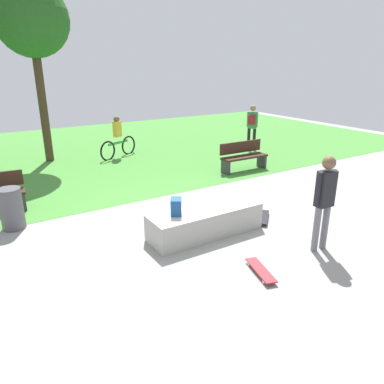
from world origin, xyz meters
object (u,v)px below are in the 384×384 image
object	(u,v)px
trash_bin	(11,209)
tree_young_birch	(32,21)
backpack_on_ledge	(176,207)
cyclist_on_bicycle	(118,140)
concrete_ledge	(205,222)
park_bench_by_oak	(243,156)
skateboard_by_ledge	(261,270)
skater_performing_trick	(325,196)
skateboard_spare	(264,217)
pedestrian_with_backpack	(252,123)

from	to	relation	value
trash_bin	tree_young_birch	bearing A→B (deg)	70.85
backpack_on_ledge	cyclist_on_bicycle	xyz separation A→B (m)	(1.53, 6.94, -0.07)
trash_bin	backpack_on_ledge	bearing A→B (deg)	-40.86
concrete_ledge	cyclist_on_bicycle	size ratio (longest dim) A/B	1.42
park_bench_by_oak	tree_young_birch	xyz separation A→B (m)	(-5.03, 4.56, 4.04)
tree_young_birch	skateboard_by_ledge	bearing A→B (deg)	-82.11
skater_performing_trick	tree_young_birch	world-z (taller)	tree_young_birch
skateboard_by_ledge	tree_young_birch	size ratio (longest dim) A/B	0.14
skater_performing_trick	skateboard_spare	size ratio (longest dim) A/B	2.51
trash_bin	cyclist_on_bicycle	xyz separation A→B (m)	(4.17, 4.65, 0.19)
park_bench_by_oak	tree_young_birch	size ratio (longest dim) A/B	0.28
concrete_ledge	skater_performing_trick	bearing A→B (deg)	-49.57
skater_performing_trick	trash_bin	xyz separation A→B (m)	(-4.69, 4.05, -0.62)
concrete_ledge	skateboard_spare	distance (m)	1.51
skateboard_spare	park_bench_by_oak	distance (m)	4.01
park_bench_by_oak	pedestrian_with_backpack	world-z (taller)	pedestrian_with_backpack
backpack_on_ledge	trash_bin	xyz separation A→B (m)	(-2.64, 2.28, -0.26)
trash_bin	concrete_ledge	bearing A→B (deg)	-36.04
skateboard_by_ledge	tree_young_birch	world-z (taller)	tree_young_birch
backpack_on_ledge	skateboard_spare	xyz separation A→B (m)	(2.11, -0.20, -0.64)
tree_young_birch	backpack_on_ledge	bearing A→B (deg)	-84.40
tree_young_birch	cyclist_on_bicycle	bearing A→B (deg)	-18.75
park_bench_by_oak	cyclist_on_bicycle	distance (m)	4.68
skater_performing_trick	skateboard_spare	bearing A→B (deg)	87.56
skateboard_spare	tree_young_birch	distance (m)	9.52
pedestrian_with_backpack	skateboard_spare	bearing A→B (deg)	-128.35
cyclist_on_bicycle	tree_young_birch	bearing A→B (deg)	161.25
skateboard_spare	trash_bin	distance (m)	5.38
cyclist_on_bicycle	concrete_ledge	bearing A→B (deg)	-97.31
skateboard_by_ledge	skateboard_spare	size ratio (longest dim) A/B	1.15
concrete_ledge	skateboard_spare	xyz separation A→B (m)	(1.49, -0.10, -0.21)
skater_performing_trick	cyclist_on_bicycle	xyz separation A→B (m)	(-0.52, 8.70, -0.43)
tree_young_birch	trash_bin	bearing A→B (deg)	-109.15
skateboard_spare	cyclist_on_bicycle	bearing A→B (deg)	94.72
backpack_on_ledge	cyclist_on_bicycle	distance (m)	7.10
concrete_ledge	skater_performing_trick	size ratio (longest dim) A/B	1.32
skateboard_by_ledge	skater_performing_trick	bearing A→B (deg)	2.23
concrete_ledge	cyclist_on_bicycle	xyz separation A→B (m)	(0.90, 7.03, 0.36)
skateboard_by_ledge	park_bench_by_oak	distance (m)	6.22
backpack_on_ledge	cyclist_on_bicycle	world-z (taller)	cyclist_on_bicycle
tree_young_birch	pedestrian_with_backpack	bearing A→B (deg)	-19.04
skateboard_by_ledge	trash_bin	world-z (taller)	trash_bin
concrete_ledge	park_bench_by_oak	world-z (taller)	park_bench_by_oak
cyclist_on_bicycle	pedestrian_with_backpack	bearing A→B (deg)	-19.17
skateboard_by_ledge	skateboard_spare	bearing A→B (deg)	46.33
skateboard_spare	park_bench_by_oak	world-z (taller)	park_bench_by_oak
skateboard_spare	tree_young_birch	size ratio (longest dim) A/B	0.12
skateboard_by_ledge	pedestrian_with_backpack	bearing A→B (deg)	50.35
backpack_on_ledge	park_bench_by_oak	world-z (taller)	park_bench_by_oak
skater_performing_trick	trash_bin	size ratio (longest dim) A/B	2.04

